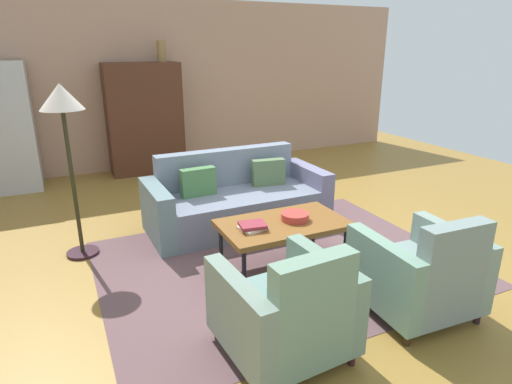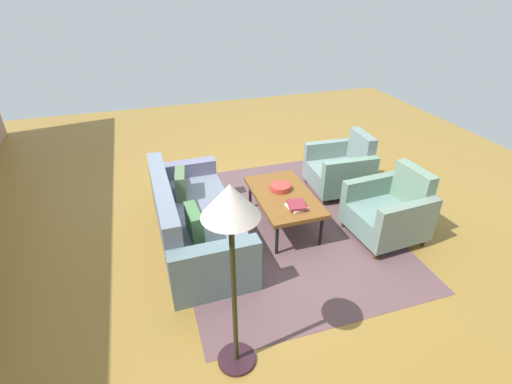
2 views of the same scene
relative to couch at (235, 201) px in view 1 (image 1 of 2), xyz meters
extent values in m
plane|color=olive|center=(0.34, -0.84, -0.29)|extent=(10.52, 10.52, 0.00)
cube|color=tan|center=(0.34, 3.10, 1.11)|extent=(8.77, 0.12, 2.80)
cube|color=brown|center=(0.00, -1.14, -0.28)|extent=(3.40, 2.60, 0.01)
cube|color=slate|center=(0.00, -0.09, -0.08)|extent=(1.76, 0.93, 0.42)
cube|color=slate|center=(0.00, 0.27, 0.14)|extent=(1.74, 0.21, 0.86)
cube|color=slate|center=(0.96, -0.07, 0.02)|extent=(0.20, 0.90, 0.62)
cube|color=slate|center=(-0.96, -0.10, 0.02)|extent=(0.20, 0.90, 0.62)
cube|color=#55704B|center=(0.45, 0.02, 0.29)|extent=(0.41, 0.18, 0.32)
cube|color=#477745|center=(-0.45, 0.01, 0.29)|extent=(0.41, 0.14, 0.32)
cylinder|color=black|center=(-0.53, -0.91, -0.08)|extent=(0.04, 0.04, 0.41)
cylinder|color=black|center=(0.53, -0.91, -0.08)|extent=(0.04, 0.04, 0.41)
cylinder|color=black|center=(-0.53, -1.47, -0.08)|extent=(0.04, 0.04, 0.41)
cylinder|color=black|center=(0.53, -1.47, -0.08)|extent=(0.04, 0.04, 0.41)
cube|color=brown|center=(0.00, -1.19, 0.15)|extent=(1.20, 0.70, 0.05)
cylinder|color=#342311|center=(-0.96, -1.97, -0.24)|extent=(0.05, 0.05, 0.10)
cylinder|color=#2E281E|center=(-0.28, -1.92, -0.24)|extent=(0.05, 0.05, 0.10)
cylinder|color=#371C1D|center=(-0.24, -2.60, -0.24)|extent=(0.05, 0.05, 0.10)
cube|color=slate|center=(-0.60, -2.29, -0.04)|extent=(0.61, 0.84, 0.30)
cube|color=gray|center=(-0.58, -2.62, 0.20)|extent=(0.57, 0.18, 0.78)
cube|color=gray|center=(-0.94, -2.31, 0.09)|extent=(0.17, 0.81, 0.56)
cube|color=slate|center=(-0.26, -2.26, 0.09)|extent=(0.17, 0.81, 0.56)
cylinder|color=#361E1B|center=(0.28, -1.93, -0.24)|extent=(0.05, 0.05, 0.10)
cylinder|color=#392113|center=(0.96, -1.96, -0.24)|extent=(0.05, 0.05, 0.10)
cylinder|color=#372410|center=(0.25, -2.61, -0.24)|extent=(0.05, 0.05, 0.10)
cylinder|color=black|center=(0.92, -2.64, -0.24)|extent=(0.05, 0.05, 0.10)
cube|color=gray|center=(0.60, -2.29, -0.04)|extent=(0.60, 0.83, 0.30)
cube|color=gray|center=(0.59, -2.62, 0.20)|extent=(0.57, 0.17, 0.78)
cube|color=gray|center=(0.26, -2.27, 0.09)|extent=(0.16, 0.80, 0.56)
cube|color=gray|center=(0.94, -2.30, 0.09)|extent=(0.16, 0.80, 0.56)
cylinder|color=#BA3932|center=(0.13, -1.19, 0.21)|extent=(0.27, 0.27, 0.07)
cube|color=beige|center=(-0.33, -1.22, 0.18)|extent=(0.26, 0.24, 0.02)
cube|color=maroon|center=(-0.33, -1.22, 0.21)|extent=(0.26, 0.23, 0.03)
cube|color=#4C281A|center=(-0.47, 2.75, 0.61)|extent=(1.20, 0.50, 1.80)
cube|color=#332212|center=(-0.77, 3.01, 0.61)|extent=(0.56, 0.01, 1.51)
cube|color=#3A2814|center=(-0.17, 3.01, 0.61)|extent=(0.56, 0.01, 1.51)
cylinder|color=olive|center=(-0.12, 2.75, 1.68)|extent=(0.14, 0.14, 0.33)
cube|color=#B7BABF|center=(-2.51, 2.65, 0.64)|extent=(0.80, 0.70, 1.85)
cylinder|color=#99999E|center=(-2.46, 3.02, 0.73)|extent=(0.02, 0.02, 0.70)
cylinder|color=#2E1721|center=(-1.75, -0.09, -0.27)|extent=(0.32, 0.32, 0.03)
cylinder|color=#292915|center=(-1.75, -0.09, 0.47)|extent=(0.04, 0.04, 1.45)
cone|color=silver|center=(-1.75, -0.09, 1.31)|extent=(0.40, 0.40, 0.24)
camera|label=1|loc=(-1.83, -4.48, 1.75)|focal=30.16mm
camera|label=2|loc=(-3.74, 0.37, 2.57)|focal=26.36mm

